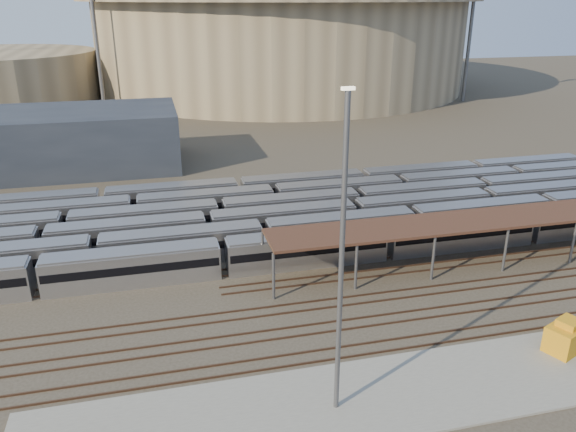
# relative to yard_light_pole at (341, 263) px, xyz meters

# --- Properties ---
(ground) EXTENTS (420.00, 420.00, 0.00)m
(ground) POSITION_rel_yard_light_pole_xyz_m (7.06, 15.39, -11.76)
(ground) COLOR #383026
(ground) RESTS_ON ground
(apron) EXTENTS (50.00, 9.00, 0.20)m
(apron) POSITION_rel_yard_light_pole_xyz_m (2.06, 0.39, -11.66)
(apron) COLOR gray
(apron) RESTS_ON ground
(subway_trains) EXTENTS (126.96, 23.90, 3.60)m
(subway_trains) POSITION_rel_yard_light_pole_xyz_m (7.83, 33.89, -9.96)
(subway_trains) COLOR #B5B5BA
(subway_trains) RESTS_ON ground
(inspection_shed) EXTENTS (60.30, 6.00, 5.30)m
(inspection_shed) POSITION_rel_yard_light_pole_xyz_m (29.06, 19.39, -6.78)
(inspection_shed) COLOR #595A5E
(inspection_shed) RESTS_ON ground
(empty_tracks) EXTENTS (170.00, 9.62, 0.18)m
(empty_tracks) POSITION_rel_yard_light_pole_xyz_m (7.06, 10.39, -11.67)
(empty_tracks) COLOR #4C3323
(empty_tracks) RESTS_ON ground
(stadium) EXTENTS (124.00, 124.00, 32.50)m
(stadium) POSITION_rel_yard_light_pole_xyz_m (32.06, 155.39, 4.71)
(stadium) COLOR gray
(stadium) RESTS_ON ground
(service_building) EXTENTS (42.00, 20.00, 10.00)m
(service_building) POSITION_rel_yard_light_pole_xyz_m (-27.94, 70.39, -6.76)
(service_building) COLOR #1E232D
(service_building) RESTS_ON ground
(floodlight_0) EXTENTS (4.00, 1.00, 38.40)m
(floodlight_0) POSITION_rel_yard_light_pole_xyz_m (-22.94, 125.39, 8.89)
(floodlight_0) COLOR #595A5E
(floodlight_0) RESTS_ON ground
(floodlight_2) EXTENTS (4.00, 1.00, 38.40)m
(floodlight_2) POSITION_rel_yard_light_pole_xyz_m (77.06, 115.39, 8.89)
(floodlight_2) COLOR #595A5E
(floodlight_2) RESTS_ON ground
(floodlight_3) EXTENTS (4.00, 1.00, 38.40)m
(floodlight_3) POSITION_rel_yard_light_pole_xyz_m (-2.94, 175.39, 8.89)
(floodlight_3) COLOR #595A5E
(floodlight_3) RESTS_ON ground
(yard_light_pole) EXTENTS (0.82, 0.36, 22.96)m
(yard_light_pole) POSITION_rel_yard_light_pole_xyz_m (0.00, 0.00, 0.00)
(yard_light_pole) COLOR #595A5E
(yard_light_pole) RESTS_ON apron
(yellow_equipment) EXTENTS (4.26, 3.54, 2.28)m
(yellow_equipment) POSITION_rel_yard_light_pole_xyz_m (21.06, 2.16, -10.42)
(yellow_equipment) COLOR orange
(yellow_equipment) RESTS_ON apron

